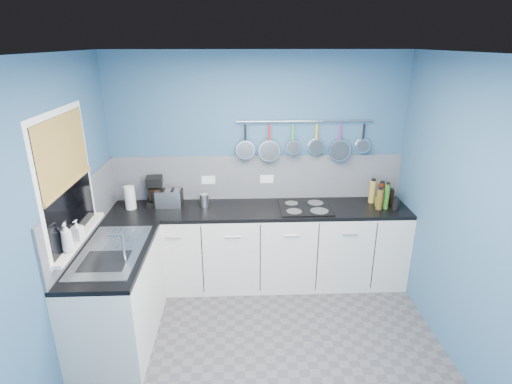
{
  "coord_description": "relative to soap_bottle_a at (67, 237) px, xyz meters",
  "views": [
    {
      "loc": [
        -0.2,
        -2.81,
        2.58
      ],
      "look_at": [
        -0.05,
        0.75,
        1.25
      ],
      "focal_mm": 28.49,
      "sensor_mm": 36.0,
      "label": 1
    }
  ],
  "objects": [
    {
      "name": "coffee_maker",
      "position": [
        0.41,
        1.29,
        -0.11
      ],
      "size": [
        0.2,
        0.21,
        0.32
      ],
      "primitive_type": null,
      "rotation": [
        0.0,
        0.0,
        0.1
      ],
      "color": "black",
      "rests_on": "worktop_back"
    },
    {
      "name": "backsplash_back",
      "position": [
        1.53,
        1.45,
        -0.02
      ],
      "size": [
        3.2,
        0.02,
        0.5
      ],
      "primitive_type": "cube",
      "color": "#9599A4",
      "rests_on": "wall_back"
    },
    {
      "name": "cabinet_run_back",
      "position": [
        1.53,
        1.17,
        -0.74
      ],
      "size": [
        3.2,
        0.6,
        0.86
      ],
      "primitive_type": "cube",
      "color": "silver",
      "rests_on": "ground"
    },
    {
      "name": "paper_towel",
      "position": [
        0.17,
        1.21,
        -0.15
      ],
      "size": [
        0.14,
        0.14,
        0.25
      ],
      "primitive_type": "cylinder",
      "rotation": [
        0.0,
        0.0,
        -0.34
      ],
      "color": "white",
      "rests_on": "worktop_back"
    },
    {
      "name": "hob",
      "position": [
        2.02,
        1.14,
        -0.26
      ],
      "size": [
        0.55,
        0.48,
        0.01
      ],
      "primitive_type": "cube",
      "color": "black",
      "rests_on": "worktop_back"
    },
    {
      "name": "cabinet_run_left",
      "position": [
        0.23,
        0.27,
        -0.74
      ],
      "size": [
        0.6,
        1.2,
        0.86
      ],
      "primitive_type": "cube",
      "color": "silver",
      "rests_on": "ground"
    },
    {
      "name": "window_frame",
      "position": [
        -0.05,
        0.27,
        0.38
      ],
      "size": [
        0.01,
        1.0,
        1.1
      ],
      "primitive_type": "cube",
      "color": "white",
      "rests_on": "wall_left"
    },
    {
      "name": "wall_left",
      "position": [
        -0.08,
        -0.03,
        0.08
      ],
      "size": [
        0.02,
        3.0,
        2.5
      ],
      "primitive_type": "cube",
      "color": "#31587B",
      "rests_on": "ground"
    },
    {
      "name": "worktop_left",
      "position": [
        0.23,
        0.27,
        -0.29
      ],
      "size": [
        0.6,
        1.2,
        0.04
      ],
      "primitive_type": "cube",
      "color": "black",
      "rests_on": "cabinet_run_left"
    },
    {
      "name": "worktop_back",
      "position": [
        1.53,
        1.17,
        -0.29
      ],
      "size": [
        3.2,
        0.6,
        0.04
      ],
      "primitive_type": "cube",
      "color": "black",
      "rests_on": "cabinet_run_back"
    },
    {
      "name": "condiment_5",
      "position": [
        2.82,
        1.17,
        -0.22
      ],
      "size": [
        0.06,
        0.06,
        0.11
      ],
      "primitive_type": "cylinder",
      "color": "#3F721E",
      "rests_on": "worktop_back"
    },
    {
      "name": "sink_unit",
      "position": [
        0.23,
        0.27,
        -0.27
      ],
      "size": [
        0.5,
        0.95,
        0.01
      ],
      "primitive_type": "cube",
      "color": "silver",
      "rests_on": "worktop_left"
    },
    {
      "name": "bamboo_blind",
      "position": [
        -0.03,
        0.27,
        0.61
      ],
      "size": [
        0.01,
        0.9,
        0.55
      ],
      "primitive_type": "cube",
      "color": "#AE8C3D",
      "rests_on": "wall_left"
    },
    {
      "name": "condiment_6",
      "position": [
        2.97,
        1.07,
        -0.21
      ],
      "size": [
        0.07,
        0.07,
        0.11
      ],
      "primitive_type": "cylinder",
      "color": "black",
      "rests_on": "worktop_back"
    },
    {
      "name": "condiment_7",
      "position": [
        2.88,
        1.09,
        -0.13
      ],
      "size": [
        0.05,
        0.05,
        0.28
      ],
      "primitive_type": "cylinder",
      "color": "#265919",
      "rests_on": "worktop_back"
    },
    {
      "name": "condiment_3",
      "position": [
        2.97,
        1.2,
        -0.19
      ],
      "size": [
        0.05,
        0.05,
        0.16
      ],
      "primitive_type": "cylinder",
      "color": "black",
      "rests_on": "worktop_back"
    },
    {
      "name": "condiment_0",
      "position": [
        2.98,
        1.29,
        -0.2
      ],
      "size": [
        0.07,
        0.07,
        0.15
      ],
      "primitive_type": "cylinder",
      "color": "brown",
      "rests_on": "worktop_back"
    },
    {
      "name": "soap_bottle_b",
      "position": [
        0.0,
        0.2,
        -0.03
      ],
      "size": [
        0.09,
        0.09,
        0.17
      ],
      "primitive_type": "imported",
      "rotation": [
        0.0,
        0.0,
        -0.18
      ],
      "color": "white",
      "rests_on": "window_sill"
    },
    {
      "name": "floor",
      "position": [
        1.53,
        -0.03,
        -1.18
      ],
      "size": [
        3.2,
        3.0,
        0.02
      ],
      "primitive_type": "cube",
      "color": "#47474C",
      "rests_on": "ground"
    },
    {
      "name": "wall_back",
      "position": [
        1.53,
        1.48,
        0.08
      ],
      "size": [
        3.2,
        0.02,
        2.5
      ],
      "primitive_type": "cube",
      "color": "#31587B",
      "rests_on": "ground"
    },
    {
      "name": "condiment_1",
      "position": [
        2.88,
        1.27,
        -0.16
      ],
      "size": [
        0.07,
        0.07,
        0.23
      ],
      "primitive_type": "cylinder",
      "color": "#4C190C",
      "rests_on": "worktop_back"
    },
    {
      "name": "pot_rail",
      "position": [
        2.03,
        1.42,
        0.61
      ],
      "size": [
        1.45,
        0.02,
        0.02
      ],
      "primitive_type": "cylinder",
      "rotation": [
        0.0,
        1.57,
        0.0
      ],
      "color": "silver",
      "rests_on": "wall_back"
    },
    {
      "name": "mixer_tap",
      "position": [
        0.39,
        0.09,
        -0.14
      ],
      "size": [
        0.12,
        0.08,
        0.26
      ],
      "primitive_type": null,
      "color": "silver",
      "rests_on": "worktop_left"
    },
    {
      "name": "pan_5",
      "position": [
        2.67,
        1.41,
        0.44
      ],
      "size": [
        0.15,
        0.06,
        0.34
      ],
      "primitive_type": null,
      "color": "silver",
      "rests_on": "pot_rail"
    },
    {
      "name": "pan_4",
      "position": [
        2.41,
        1.41,
        0.4
      ],
      "size": [
        0.24,
        0.08,
        0.43
      ],
      "primitive_type": null,
      "color": "silver",
      "rests_on": "pot_rail"
    },
    {
      "name": "socket_right",
      "position": [
        1.63,
        1.44,
        -0.04
      ],
      "size": [
        0.15,
        0.01,
        0.09
      ],
      "primitive_type": "cube",
      "color": "white",
      "rests_on": "backsplash_back"
    },
    {
      "name": "condiment_4",
      "position": [
        2.88,
        1.18,
        -0.21
      ],
      "size": [
        0.06,
        0.06,
        0.12
      ],
      "primitive_type": "cylinder",
      "color": "#8C5914",
      "rests_on": "worktop_back"
    },
    {
      "name": "pan_0",
      "position": [
        1.4,
        1.41,
        0.41
      ],
      "size": [
        0.2,
        0.08,
        0.39
      ],
      "primitive_type": null,
      "color": "silver",
      "rests_on": "pot_rail"
    },
    {
      "name": "wall_right",
      "position": [
        3.14,
        -0.03,
        0.08
      ],
      "size": [
        0.02,
        3.0,
        2.5
      ],
      "primitive_type": "cube",
      "color": "#31587B",
      "rests_on": "ground"
    },
    {
      "name": "pan_1",
      "position": [
        1.65,
        1.41,
        0.4
      ],
      "size": [
        0.23,
        0.07,
        0.42
      ],
      "primitive_type": null,
      "color": "silver",
      "rests_on": "pot_rail"
    },
    {
      "name": "window_sill",
      "position": [
        -0.02,
        0.27,
        -0.13
      ],
      "size": [
        0.1,
        0.98,
        0.03
      ],
      "primitive_type": "cube",
      "color": "white",
      "rests_on": "wall_left"
    },
    {
      "name": "wall_front",
      "position": [
        1.53,
        -1.54,
        0.08
      ],
      "size": [
        3.2,
        0.02,
        2.5
      ],
      "primitive_type": "cube",
      "color": "#31587B",
      "rests_on": "ground"
    },
    {
      "name": "toaster",
      "position": [
        0.56,
        1.26,
        -0.18
      ],
      "size": [
        0.28,
        0.17,
        0.18
      ],
      "primitive_type": "cube",
      "rotation": [
        0.0,
        0.0,
        -0.02
      ],
      "color": "silver",
      "rests_on": "worktop_back"
    },
    {
      "name": "ceiling",
      "position": [
        1.53,
        -0.03,
        1.34
      ],
      "size": [
        3.2,
        3.0,
        0.02
      ],
      "primitive_type": "cube",
      "color": "white",
      "rests_on": "ground"
    },
    {
      "name": "soap_bottle_a",
      "position": [
        0.0,
        0.0,
        0.0
      ],
      "size": [
        0.1,
        0.1,
        0.24
      ],
      "primitive_type": "imported",
      "rotation": [
        0.0,
        0.0,
        0.13
      ],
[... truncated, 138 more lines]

